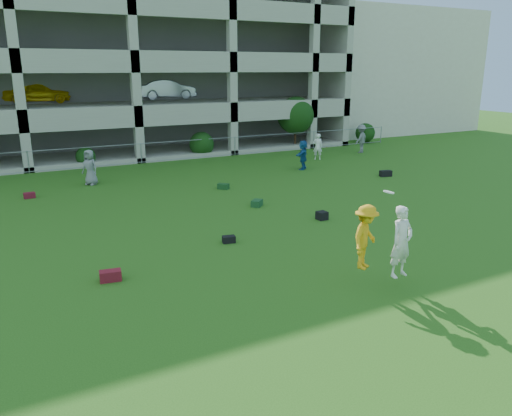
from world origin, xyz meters
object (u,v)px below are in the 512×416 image
stucco_building (360,72)px  bystander_d (303,155)px  frisbee_contest (377,238)px  bystander_e (318,147)px  bystander_f (361,139)px  crate_d (322,216)px  bystander_c (90,167)px  parking_garage (103,58)px

stucco_building → bystander_d: stucco_building is taller
stucco_building → frisbee_contest: 36.37m
bystander_e → bystander_f: size_ratio=0.87×
crate_d → frisbee_contest: size_ratio=0.16×
bystander_d → bystander_e: bearing=177.7°
bystander_e → crate_d: size_ratio=4.52×
crate_d → frisbee_contest: bearing=-111.8°
bystander_f → frisbee_contest: 21.12m
stucco_building → crate_d: (-20.18, -23.09, -4.85)m
bystander_c → parking_garage: (3.60, 12.98, 5.18)m
stucco_building → bystander_e: bearing=-136.2°
stucco_building → bystander_e: stucco_building is taller
bystander_d → bystander_e: bystander_d is taller
bystander_d → bystander_f: (6.40, 2.95, 0.12)m
stucco_building → bystander_c: size_ratio=9.59×
bystander_f → crate_d: (-10.92, -11.21, -0.76)m
bystander_c → crate_d: size_ratio=4.77×
bystander_d → frisbee_contest: (-6.67, -13.63, 0.47)m
crate_d → bystander_f: bearing=45.7°
stucco_building → bystander_f: (-9.26, -11.88, -4.09)m
stucco_building → parking_garage: parking_garage is taller
crate_d → frisbee_contest: (-2.15, -5.37, 1.12)m
bystander_f → crate_d: bearing=22.8°
bystander_f → crate_d: size_ratio=5.22×
bystander_c → parking_garage: bearing=124.6°
stucco_building → crate_d: bearing=-131.2°
stucco_building → bystander_e: size_ratio=10.11×
bystander_e → frisbee_contest: 18.19m
bystander_d → frisbee_contest: 15.18m
bystander_c → parking_garage: 14.43m
bystander_c → crate_d: bearing=-6.7°
frisbee_contest → stucco_building: bearing=51.9°
bystander_c → bystander_f: bearing=54.7°
bystander_e → bystander_f: bearing=-144.4°
stucco_building → bystander_d: (-15.66, -14.83, -4.20)m
bystander_e → crate_d: 12.50m
bystander_d → bystander_f: bearing=161.2°
stucco_building → crate_d: stucco_building is taller
stucco_building → bystander_f: stucco_building is taller
bystander_e → frisbee_contest: frisbee_contest is taller
bystander_d → parking_garage: size_ratio=0.05×
bystander_e → parking_garage: parking_garage is taller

